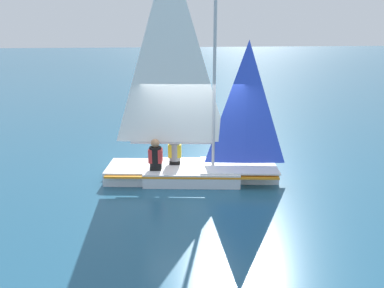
# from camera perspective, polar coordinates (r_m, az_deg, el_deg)

# --- Properties ---
(ground_plane) EXTENTS (260.00, 260.00, 0.00)m
(ground_plane) POSITION_cam_1_polar(r_m,az_deg,el_deg) (9.97, 0.00, -5.28)
(ground_plane) COLOR #235675
(sailboat_main) EXTENTS (4.60, 2.50, 5.80)m
(sailboat_main) POSITION_cam_1_polar(r_m,az_deg,el_deg) (9.70, -0.11, -0.65)
(sailboat_main) COLOR silver
(sailboat_main) RESTS_ON ground_plane
(sailor_helm) EXTENTS (0.39, 0.37, 1.16)m
(sailor_helm) POSITION_cam_1_polar(r_m,az_deg,el_deg) (9.95, -2.63, -1.56)
(sailor_helm) COLOR black
(sailor_helm) RESTS_ON ground_plane
(sailor_crew) EXTENTS (0.39, 0.37, 1.16)m
(sailor_crew) POSITION_cam_1_polar(r_m,az_deg,el_deg) (9.55, -5.57, -2.38)
(sailor_crew) COLOR black
(sailor_crew) RESTS_ON ground_plane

